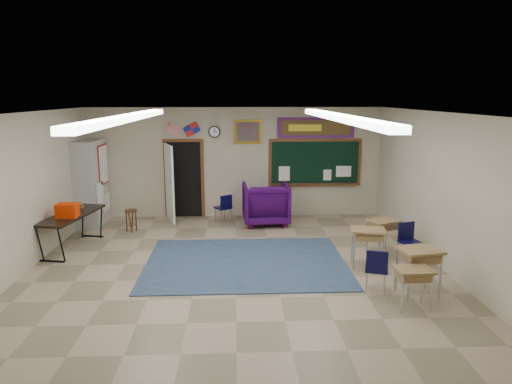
{
  "coord_description": "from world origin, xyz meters",
  "views": [
    {
      "loc": [
        0.01,
        -7.9,
        3.31
      ],
      "look_at": [
        0.44,
        1.5,
        1.31
      ],
      "focal_mm": 32.0,
      "sensor_mm": 36.0,
      "label": 1
    }
  ],
  "objects_px": {
    "student_desk_front_left": "(368,246)",
    "wingback_armchair": "(266,204)",
    "student_desk_front_right": "(383,235)",
    "folding_table": "(73,230)",
    "wooden_stool": "(131,220)"
  },
  "relations": [
    {
      "from": "student_desk_front_left",
      "to": "wingback_armchair",
      "type": "bearing_deg",
      "value": 128.82
    },
    {
      "from": "student_desk_front_left",
      "to": "student_desk_front_right",
      "type": "relative_size",
      "value": 1.03
    },
    {
      "from": "student_desk_front_left",
      "to": "student_desk_front_right",
      "type": "bearing_deg",
      "value": 63.63
    },
    {
      "from": "student_desk_front_left",
      "to": "folding_table",
      "type": "relative_size",
      "value": 0.39
    },
    {
      "from": "wingback_armchair",
      "to": "student_desk_front_left",
      "type": "relative_size",
      "value": 1.52
    },
    {
      "from": "folding_table",
      "to": "wooden_stool",
      "type": "distance_m",
      "value": 1.62
    },
    {
      "from": "student_desk_front_left",
      "to": "student_desk_front_right",
      "type": "height_order",
      "value": "student_desk_front_left"
    },
    {
      "from": "student_desk_front_left",
      "to": "wooden_stool",
      "type": "distance_m",
      "value": 5.8
    },
    {
      "from": "student_desk_front_right",
      "to": "wooden_stool",
      "type": "bearing_deg",
      "value": 138.28
    },
    {
      "from": "student_desk_front_left",
      "to": "folding_table",
      "type": "xyz_separation_m",
      "value": [
        -6.14,
        1.38,
        -0.0
      ]
    },
    {
      "from": "student_desk_front_right",
      "to": "wooden_stool",
      "type": "height_order",
      "value": "student_desk_front_right"
    },
    {
      "from": "student_desk_front_right",
      "to": "folding_table",
      "type": "height_order",
      "value": "folding_table"
    },
    {
      "from": "wingback_armchair",
      "to": "student_desk_front_right",
      "type": "relative_size",
      "value": 1.57
    },
    {
      "from": "student_desk_front_left",
      "to": "student_desk_front_right",
      "type": "distance_m",
      "value": 0.93
    },
    {
      "from": "student_desk_front_right",
      "to": "folding_table",
      "type": "relative_size",
      "value": 0.38
    }
  ]
}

